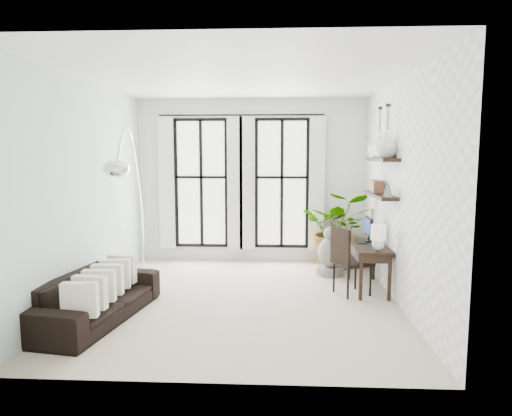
# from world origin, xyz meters

# --- Properties ---
(floor) EXTENTS (5.00, 5.00, 0.00)m
(floor) POSITION_xyz_m (0.00, 0.00, 0.00)
(floor) COLOR beige
(floor) RESTS_ON ground
(ceiling) EXTENTS (5.00, 5.00, 0.00)m
(ceiling) POSITION_xyz_m (0.00, 0.00, 3.20)
(ceiling) COLOR white
(ceiling) RESTS_ON wall_back
(wall_left) EXTENTS (0.00, 5.00, 5.00)m
(wall_left) POSITION_xyz_m (-2.25, 0.00, 1.60)
(wall_left) COLOR silver
(wall_left) RESTS_ON floor
(wall_right) EXTENTS (0.00, 5.00, 5.00)m
(wall_right) POSITION_xyz_m (2.25, 0.00, 1.60)
(wall_right) COLOR white
(wall_right) RESTS_ON floor
(wall_back) EXTENTS (4.50, 0.00, 4.50)m
(wall_back) POSITION_xyz_m (0.00, 2.50, 1.60)
(wall_back) COLOR white
(wall_back) RESTS_ON floor
(windows) EXTENTS (3.26, 0.13, 2.65)m
(windows) POSITION_xyz_m (-0.20, 2.43, 1.56)
(windows) COLOR white
(windows) RESTS_ON wall_back
(wall_shelves) EXTENTS (0.25, 1.30, 0.60)m
(wall_shelves) POSITION_xyz_m (2.11, 0.61, 1.73)
(wall_shelves) COLOR black
(wall_shelves) RESTS_ON wall_right
(sofa) EXTENTS (1.15, 2.21, 0.61)m
(sofa) POSITION_xyz_m (-1.80, -0.94, 0.31)
(sofa) COLOR black
(sofa) RESTS_ON floor
(throw_pillows) EXTENTS (0.40, 1.52, 0.40)m
(throw_pillows) POSITION_xyz_m (-1.70, -0.94, 0.50)
(throw_pillows) COLOR silver
(throw_pillows) RESTS_ON sofa
(plant) EXTENTS (1.50, 1.37, 1.44)m
(plant) POSITION_xyz_m (1.68, 2.04, 0.72)
(plant) COLOR #2D7228
(plant) RESTS_ON floor
(desk) EXTENTS (0.52, 1.22, 1.11)m
(desk) POSITION_xyz_m (1.95, 0.52, 0.69)
(desk) COLOR black
(desk) RESTS_ON floor
(desk_chair) EXTENTS (0.65, 0.65, 1.04)m
(desk_chair) POSITION_xyz_m (1.58, 0.29, 0.59)
(desk_chair) COLOR black
(desk_chair) RESTS_ON floor
(arc_lamp) EXTENTS (0.76, 2.68, 2.54)m
(arc_lamp) POSITION_xyz_m (-1.70, 0.26, 1.98)
(arc_lamp) COLOR silver
(arc_lamp) RESTS_ON floor
(buddha) EXTENTS (0.48, 0.48, 0.87)m
(buddha) POSITION_xyz_m (1.45, 1.42, 0.36)
(buddha) COLOR gray
(buddha) RESTS_ON floor
(vase_a) EXTENTS (0.37, 0.37, 0.38)m
(vase_a) POSITION_xyz_m (2.11, 0.32, 2.27)
(vase_a) COLOR white
(vase_a) RESTS_ON shelf_upper
(vase_b) EXTENTS (0.37, 0.37, 0.38)m
(vase_b) POSITION_xyz_m (2.11, 0.72, 2.27)
(vase_b) COLOR white
(vase_b) RESTS_ON shelf_upper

